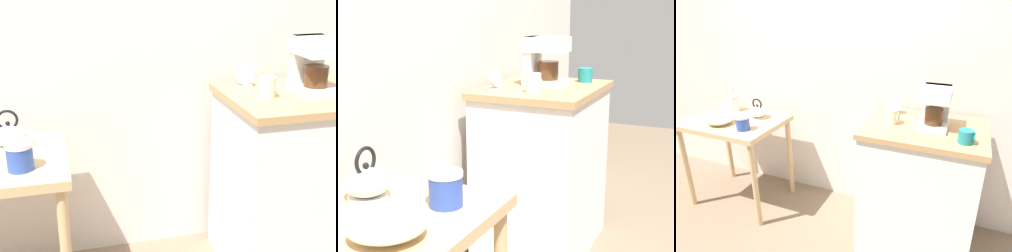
% 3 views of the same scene
% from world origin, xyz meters
% --- Properties ---
extents(ground_plane, '(8.00, 8.00, 0.00)m').
position_xyz_m(ground_plane, '(0.00, 0.00, 0.00)').
color(ground_plane, '#7A6651').
extents(back_wall, '(4.40, 0.10, 2.80)m').
position_xyz_m(back_wall, '(0.10, 0.41, 1.40)').
color(back_wall, silver).
rests_on(back_wall, ground_plane).
extents(wooden_table, '(0.78, 0.57, 0.76)m').
position_xyz_m(wooden_table, '(-0.75, -0.04, 0.65)').
color(wooden_table, tan).
rests_on(wooden_table, ground_plane).
extents(kitchen_counter, '(0.76, 0.58, 0.92)m').
position_xyz_m(kitchen_counter, '(0.77, 0.01, 0.46)').
color(kitchen_counter, white).
rests_on(kitchen_counter, ground_plane).
extents(bowl_stoneware, '(0.21, 0.21, 0.07)m').
position_xyz_m(bowl_stoneware, '(-0.78, -0.15, 0.80)').
color(bowl_stoneware, beige).
rests_on(bowl_stoneware, wooden_table).
extents(teakettle, '(0.18, 0.14, 0.17)m').
position_xyz_m(teakettle, '(-0.59, 0.08, 0.81)').
color(teakettle, white).
rests_on(teakettle, wooden_table).
extents(glass_carafe_vase, '(0.11, 0.11, 0.21)m').
position_xyz_m(glass_carafe_vase, '(-0.90, 0.15, 0.83)').
color(glass_carafe_vase, silver).
rests_on(glass_carafe_vase, wooden_table).
extents(canister_enamel, '(0.11, 0.11, 0.11)m').
position_xyz_m(canister_enamel, '(-0.54, -0.17, 0.81)').
color(canister_enamel, '#2D4CAD').
rests_on(canister_enamel, wooden_table).
extents(coffee_maker, '(0.18, 0.22, 0.26)m').
position_xyz_m(coffee_maker, '(0.81, 0.04, 1.06)').
color(coffee_maker, white).
rests_on(coffee_maker, kitchen_counter).
extents(mug_small_cream, '(0.08, 0.08, 0.10)m').
position_xyz_m(mug_small_cream, '(0.56, -0.01, 0.97)').
color(mug_small_cream, beige).
rests_on(mug_small_cream, kitchen_counter).
extents(mug_dark_teal, '(0.09, 0.08, 0.08)m').
position_xyz_m(mug_dark_teal, '(1.02, -0.14, 0.96)').
color(mug_dark_teal, teal).
rests_on(mug_dark_teal, kitchen_counter).
extents(table_clock, '(0.11, 0.05, 0.12)m').
position_xyz_m(table_clock, '(0.53, 0.18, 0.97)').
color(table_clock, '#B2B5BA').
rests_on(table_clock, kitchen_counter).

